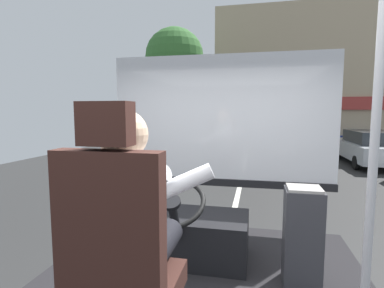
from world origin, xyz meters
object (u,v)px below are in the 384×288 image
parked_car_silver (370,147)px  parked_car_blue (348,137)px  bus_driver (131,216)px  handrail_pole (373,169)px  driver_seat (121,269)px  fare_box (302,237)px  steering_console (185,235)px

parked_car_silver → parked_car_blue: size_ratio=1.06×
bus_driver → handrail_pole: (1.18, 0.30, 0.23)m
handrail_pole → parked_car_silver: bearing=71.2°
driver_seat → bus_driver: 0.24m
bus_driver → fare_box: bus_driver is taller
parked_car_blue → handrail_pole: bearing=-105.2°
parked_car_blue → parked_car_silver: bearing=-96.4°
driver_seat → parked_car_silver: 12.07m
handrail_pole → bus_driver: bearing=-165.8°
steering_console → fare_box: (0.96, -0.21, 0.16)m
fare_box → parked_car_silver: size_ratio=0.18×
bus_driver → steering_console: size_ratio=0.76×
fare_box → parked_car_silver: fare_box is taller
fare_box → bus_driver: bearing=-135.2°
fare_box → parked_car_silver: bearing=68.9°
steering_console → parked_car_silver: steering_console is taller
bus_driver → fare_box: (0.96, 0.95, -0.42)m
bus_driver → steering_console: 1.30m
bus_driver → fare_box: bearing=44.8°
handrail_pole → driver_seat: bearing=-160.6°
driver_seat → bus_driver: bearing=90.0°
driver_seat → steering_console: (0.00, 1.28, -0.37)m
driver_seat → bus_driver: (0.00, 0.12, 0.21)m
driver_seat → handrail_pole: handrail_pole is taller
steering_console → parked_car_blue: bearing=69.7°
bus_driver → handrail_pole: handrail_pole is taller
fare_box → steering_console: bearing=167.5°
parked_car_silver → parked_car_blue: 4.60m
handrail_pole → parked_car_blue: bearing=74.8°
handrail_pole → parked_car_silver: 11.29m
steering_console → bus_driver: bearing=-90.0°
steering_console → fare_box: bearing=-12.5°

